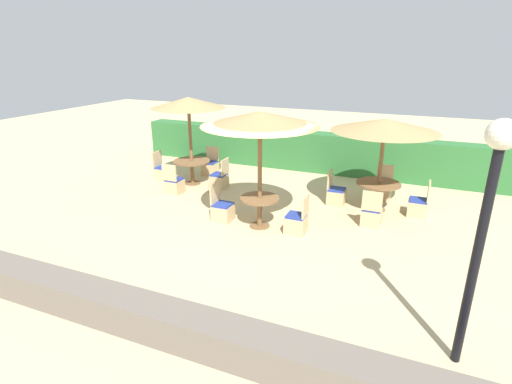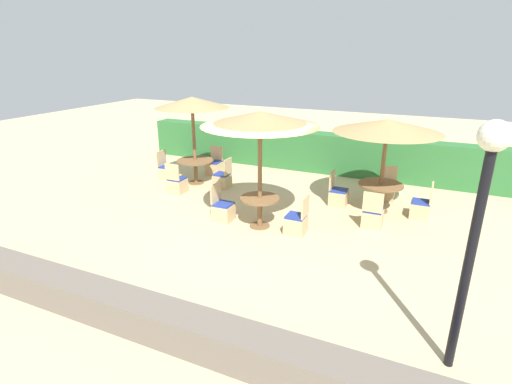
{
  "view_description": "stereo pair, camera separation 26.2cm",
  "coord_description": "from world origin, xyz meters",
  "px_view_note": "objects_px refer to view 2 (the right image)",
  "views": [
    {
      "loc": [
        3.35,
        -7.43,
        4.04
      ],
      "look_at": [
        0.0,
        0.6,
        0.9
      ],
      "focal_mm": 28.0,
      "sensor_mm": 36.0,
      "label": 1
    },
    {
      "loc": [
        3.6,
        -7.32,
        4.04
      ],
      "look_at": [
        0.0,
        0.6,
        0.9
      ],
      "focal_mm": 28.0,
      "sensor_mm": 36.0,
      "label": 2
    }
  ],
  "objects_px": {
    "patio_chair_back_left_north": "(214,167)",
    "patio_chair_back_right_west": "(338,196)",
    "patio_chair_back_right_north": "(386,190)",
    "patio_chair_center_west": "(223,210)",
    "parasol_back_right": "(387,126)",
    "lamp_post": "(481,203)",
    "parasol_back_left": "(192,103)",
    "patio_chair_back_left_south": "(177,184)",
    "patio_chair_back_right_east": "(421,208)",
    "round_table_back_right": "(380,189)",
    "patio_chair_center_east": "(296,223)",
    "patio_chair_back_left_west": "(167,171)",
    "round_table_center": "(260,205)",
    "parasol_center": "(260,119)",
    "round_table_back_left": "(195,165)",
    "patio_chair_back_left_east": "(223,179)",
    "patio_chair_back_right_south": "(373,217)"
  },
  "relations": [
    {
      "from": "patio_chair_back_left_north",
      "to": "patio_chair_back_right_west",
      "type": "xyz_separation_m",
      "value": [
        4.5,
        -1.08,
        0.0
      ]
    },
    {
      "from": "patio_chair_back_right_north",
      "to": "patio_chair_center_west",
      "type": "bearing_deg",
      "value": 42.4
    },
    {
      "from": "patio_chair_back_left_north",
      "to": "parasol_back_right",
      "type": "height_order",
      "value": "parasol_back_right"
    },
    {
      "from": "lamp_post",
      "to": "parasol_back_left",
      "type": "bearing_deg",
      "value": 144.66
    },
    {
      "from": "patio_chair_back_left_south",
      "to": "patio_chair_back_right_east",
      "type": "xyz_separation_m",
      "value": [
        6.68,
        0.98,
        0.0
      ]
    },
    {
      "from": "lamp_post",
      "to": "parasol_back_left",
      "type": "relative_size",
      "value": 1.23
    },
    {
      "from": "round_table_back_right",
      "to": "patio_chair_back_left_south",
      "type": "bearing_deg",
      "value": -170.1
    },
    {
      "from": "patio_chair_center_east",
      "to": "round_table_back_right",
      "type": "bearing_deg",
      "value": -35.41
    },
    {
      "from": "patio_chair_back_left_west",
      "to": "round_table_center",
      "type": "height_order",
      "value": "patio_chair_back_left_west"
    },
    {
      "from": "patio_chair_back_left_north",
      "to": "patio_chair_center_east",
      "type": "height_order",
      "value": "same"
    },
    {
      "from": "patio_chair_back_left_west",
      "to": "parasol_center",
      "type": "relative_size",
      "value": 0.34
    },
    {
      "from": "round_table_back_left",
      "to": "parasol_center",
      "type": "relative_size",
      "value": 0.41
    },
    {
      "from": "patio_chair_center_west",
      "to": "patio_chair_center_east",
      "type": "distance_m",
      "value": 1.91
    },
    {
      "from": "patio_chair_back_left_east",
      "to": "patio_chair_back_right_west",
      "type": "relative_size",
      "value": 1.0
    },
    {
      "from": "patio_chair_back_right_east",
      "to": "patio_chair_back_right_north",
      "type": "height_order",
      "value": "same"
    },
    {
      "from": "parasol_back_left",
      "to": "round_table_back_right",
      "type": "xyz_separation_m",
      "value": [
        5.63,
        -0.01,
        -1.9
      ]
    },
    {
      "from": "patio_chair_center_west",
      "to": "patio_chair_back_right_west",
      "type": "xyz_separation_m",
      "value": [
        2.36,
        2.19,
        0.0
      ]
    },
    {
      "from": "round_table_center",
      "to": "patio_chair_back_right_south",
      "type": "distance_m",
      "value": 2.71
    },
    {
      "from": "parasol_back_right",
      "to": "patio_chair_back_right_south",
      "type": "height_order",
      "value": "parasol_back_right"
    },
    {
      "from": "patio_chair_back_left_south",
      "to": "parasol_back_right",
      "type": "relative_size",
      "value": 0.35
    },
    {
      "from": "patio_chair_center_west",
      "to": "patio_chair_back_right_north",
      "type": "xyz_separation_m",
      "value": [
        3.49,
        3.19,
        0.0
      ]
    },
    {
      "from": "patio_chair_back_left_west",
      "to": "patio_chair_center_west",
      "type": "xyz_separation_m",
      "value": [
        3.26,
        -2.15,
        0.0
      ]
    },
    {
      "from": "patio_chair_center_east",
      "to": "patio_chair_center_west",
      "type": "bearing_deg",
      "value": 91.05
    },
    {
      "from": "patio_chair_center_west",
      "to": "round_table_back_left",
      "type": "bearing_deg",
      "value": -135.11
    },
    {
      "from": "round_table_back_left",
      "to": "patio_chair_back_left_south",
      "type": "relative_size",
      "value": 1.23
    },
    {
      "from": "patio_chair_back_left_east",
      "to": "patio_chair_back_right_east",
      "type": "xyz_separation_m",
      "value": [
        5.67,
        0.02,
        0.0
      ]
    },
    {
      "from": "lamp_post",
      "to": "patio_chair_center_east",
      "type": "xyz_separation_m",
      "value": [
        -3.22,
        3.02,
        -2.09
      ]
    },
    {
      "from": "lamp_post",
      "to": "patio_chair_back_left_north",
      "type": "distance_m",
      "value": 9.82
    },
    {
      "from": "patio_chair_back_left_east",
      "to": "patio_chair_back_left_west",
      "type": "bearing_deg",
      "value": 90.3
    },
    {
      "from": "patio_chair_center_west",
      "to": "patio_chair_center_east",
      "type": "relative_size",
      "value": 1.0
    },
    {
      "from": "patio_chair_back_right_south",
      "to": "patio_chair_back_right_east",
      "type": "bearing_deg",
      "value": 46.05
    },
    {
      "from": "patio_chair_back_left_south",
      "to": "lamp_post",
      "type": "bearing_deg",
      "value": -29.74
    },
    {
      "from": "patio_chair_back_right_east",
      "to": "round_table_center",
      "type": "bearing_deg",
      "value": 121.72
    },
    {
      "from": "round_table_back_left",
      "to": "round_table_back_right",
      "type": "height_order",
      "value": "round_table_back_right"
    },
    {
      "from": "patio_chair_back_right_north",
      "to": "patio_chair_back_right_west",
      "type": "bearing_deg",
      "value": 41.19
    },
    {
      "from": "patio_chair_center_east",
      "to": "patio_chair_back_right_south",
      "type": "xyz_separation_m",
      "value": [
        1.54,
        1.09,
        0.0
      ]
    },
    {
      "from": "patio_chair_back_left_east",
      "to": "round_table_back_right",
      "type": "relative_size",
      "value": 0.82
    },
    {
      "from": "patio_chair_back_left_north",
      "to": "patio_chair_back_right_north",
      "type": "height_order",
      "value": "same"
    },
    {
      "from": "parasol_center",
      "to": "patio_chair_back_right_east",
      "type": "height_order",
      "value": "parasol_center"
    },
    {
      "from": "patio_chair_back_right_north",
      "to": "patio_chair_back_left_north",
      "type": "bearing_deg",
      "value": -0.86
    },
    {
      "from": "patio_chair_back_right_south",
      "to": "patio_chair_back_right_north",
      "type": "distance_m",
      "value": 2.07
    },
    {
      "from": "patio_chair_back_left_north",
      "to": "parasol_back_right",
      "type": "xyz_separation_m",
      "value": [
        5.58,
        -1.08,
        1.99
      ]
    },
    {
      "from": "round_table_center",
      "to": "patio_chair_back_right_west",
      "type": "bearing_deg",
      "value": 57.64
    },
    {
      "from": "parasol_back_left",
      "to": "parasol_center",
      "type": "bearing_deg",
      "value": -34.33
    },
    {
      "from": "patio_chair_back_left_west",
      "to": "parasol_center",
      "type": "height_order",
      "value": "parasol_center"
    },
    {
      "from": "patio_chair_back_right_south",
      "to": "patio_chair_back_right_west",
      "type": "height_order",
      "value": "same"
    },
    {
      "from": "patio_chair_center_west",
      "to": "parasol_back_right",
      "type": "height_order",
      "value": "parasol_back_right"
    },
    {
      "from": "round_table_back_left",
      "to": "patio_chair_center_west",
      "type": "height_order",
      "value": "patio_chair_center_west"
    },
    {
      "from": "patio_chair_center_east",
      "to": "patio_chair_back_right_north",
      "type": "distance_m",
      "value": 3.53
    },
    {
      "from": "round_table_back_left",
      "to": "patio_chair_back_right_north",
      "type": "relative_size",
      "value": 1.23
    }
  ]
}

